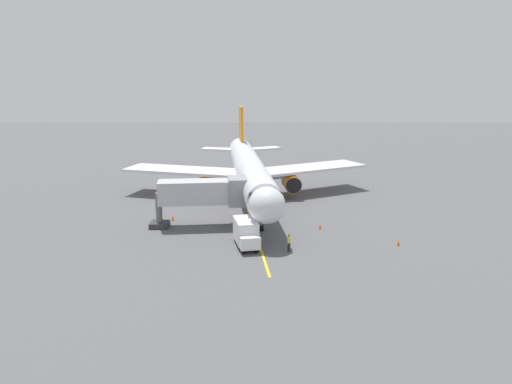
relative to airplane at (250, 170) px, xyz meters
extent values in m
plane|color=#565659|center=(0.93, -0.26, -4.00)|extent=(220.00, 220.00, 0.00)
cube|color=yellow|center=(-0.03, 6.28, -4.00)|extent=(4.86, 39.76, 0.01)
cylinder|color=silver|center=(-0.03, 0.28, 0.10)|extent=(7.71, 34.21, 3.80)
ellipsoid|color=silver|center=(-2.14, 18.36, 0.10)|extent=(4.05, 4.39, 3.61)
cone|color=silver|center=(2.11, -18.10, 0.10)|extent=(3.74, 3.38, 3.42)
cube|color=black|center=(-1.97, 16.97, 0.65)|extent=(3.39, 1.96, 0.90)
cube|color=silver|center=(-8.07, -4.40, -0.50)|extent=(17.46, 12.74, 0.36)
cylinder|color=orange|center=(-5.68, -1.38, -2.00)|extent=(2.68, 3.64, 2.30)
cylinder|color=black|center=(-5.88, 0.35, -2.00)|extent=(2.11, 0.44, 2.10)
cube|color=silver|center=(8.87, -2.43, -0.50)|extent=(17.82, 9.53, 0.36)
cylinder|color=orange|center=(5.84, -0.04, -2.00)|extent=(2.68, 3.64, 2.30)
cylinder|color=black|center=(5.64, 1.69, -2.00)|extent=(2.11, 0.44, 2.10)
cube|color=orange|center=(1.76, -15.12, 3.90)|extent=(0.91, 4.81, 7.20)
cube|color=silver|center=(-1.45, -15.19, 0.70)|extent=(6.82, 4.85, 0.24)
cube|color=silver|center=(4.90, -14.45, 0.70)|extent=(6.75, 3.61, 0.24)
cylinder|color=slate|center=(-1.59, 13.69, -2.27)|extent=(0.24, 0.24, 2.77)
cylinder|color=black|center=(-1.59, 13.69, -3.65)|extent=(0.53, 0.75, 0.70)
cylinder|color=slate|center=(-2.27, -3.00, -2.07)|extent=(0.24, 0.24, 2.77)
cylinder|color=black|center=(-2.27, -3.00, -3.45)|extent=(0.57, 1.14, 1.10)
cylinder|color=slate|center=(2.90, -2.40, -2.07)|extent=(0.24, 0.24, 2.77)
cylinder|color=black|center=(2.90, -2.40, -3.45)|extent=(0.57, 1.14, 1.10)
cube|color=#B7B7BC|center=(5.15, 11.96, -0.10)|extent=(9.24, 3.62, 2.50)
cube|color=gray|center=(0.68, 11.44, -0.10)|extent=(3.15, 3.50, 3.00)
cylinder|color=slate|center=(9.62, 12.48, -2.05)|extent=(0.70, 0.70, 3.90)
cube|color=#333338|center=(9.62, 12.48, -3.70)|extent=(2.00, 2.00, 0.60)
cylinder|color=#23232D|center=(-4.23, 19.96, -3.56)|extent=(0.26, 0.26, 0.88)
cube|color=#D8EA19|center=(-4.23, 19.96, -2.82)|extent=(0.30, 0.42, 0.60)
cube|color=silver|center=(-4.23, 19.96, -2.82)|extent=(0.32, 0.44, 0.10)
sphere|color=brown|center=(-4.23, 19.96, -2.40)|extent=(0.22, 0.22, 0.22)
cube|color=white|center=(-0.50, 20.15, -2.98)|extent=(2.22, 2.06, 1.20)
cube|color=black|center=(-0.65, 20.84, -2.78)|extent=(1.70, 0.51, 0.70)
cube|color=silver|center=(-0.09, 18.25, -2.48)|extent=(2.71, 3.94, 2.20)
cylinder|color=black|center=(-1.19, 20.26, -3.58)|extent=(0.42, 0.87, 0.84)
cylinder|color=black|center=(0.09, 20.54, -3.58)|extent=(0.42, 0.87, 0.84)
cylinder|color=black|center=(-0.51, 17.13, -3.58)|extent=(0.42, 0.87, 0.84)
cylinder|color=black|center=(0.76, 17.41, -3.58)|extent=(0.42, 0.87, 0.84)
cone|color=#F2590F|center=(8.63, 9.95, -3.73)|extent=(0.32, 0.32, 0.55)
cone|color=#F2590F|center=(-15.08, 18.23, -3.73)|extent=(0.32, 0.32, 0.55)
cone|color=#F2590F|center=(9.03, 11.31, -3.73)|extent=(0.32, 0.32, 0.55)
cone|color=#F2590F|center=(-8.00, 12.92, -3.73)|extent=(0.32, 0.32, 0.55)
camera|label=1|loc=(-1.68, 63.81, 12.25)|focal=34.26mm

